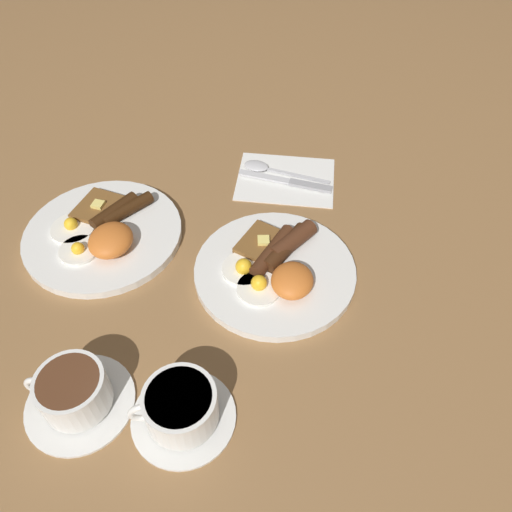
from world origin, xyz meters
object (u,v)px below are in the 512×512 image
(breakfast_plate_near, at_px, (276,267))
(spoon, at_px, (265,168))
(knife, at_px, (290,182))
(teacup_near, at_px, (181,408))
(teacup_far, at_px, (75,394))
(breakfast_plate_far, at_px, (104,232))

(breakfast_plate_near, bearing_deg, spoon, 14.18)
(breakfast_plate_near, xyz_separation_m, knife, (0.23, 0.01, -0.01))
(breakfast_plate_near, height_order, knife, breakfast_plate_near)
(teacup_near, relative_size, teacup_far, 0.95)
(spoon, bearing_deg, breakfast_plate_far, 52.35)
(spoon, bearing_deg, teacup_near, 96.79)
(knife, distance_m, spoon, 0.07)
(knife, height_order, spoon, spoon)
(teacup_far, bearing_deg, spoon, -16.21)
(knife, xyz_separation_m, spoon, (0.03, 0.06, 0.00))
(teacup_far, bearing_deg, knife, -22.78)
(breakfast_plate_far, bearing_deg, spoon, -45.89)
(breakfast_plate_far, distance_m, spoon, 0.34)
(breakfast_plate_near, distance_m, teacup_near, 0.29)
(teacup_near, xyz_separation_m, knife, (0.50, -0.07, -0.02))
(breakfast_plate_far, bearing_deg, teacup_far, -163.76)
(teacup_far, bearing_deg, breakfast_plate_near, -38.62)
(teacup_near, xyz_separation_m, spoon, (0.54, -0.01, -0.02))
(teacup_near, xyz_separation_m, teacup_far, (-0.01, 0.14, -0.00))
(breakfast_plate_far, relative_size, teacup_far, 1.87)
(breakfast_plate_near, height_order, spoon, breakfast_plate_near)
(teacup_near, height_order, spoon, teacup_near)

